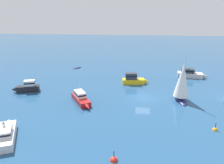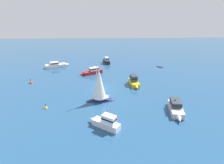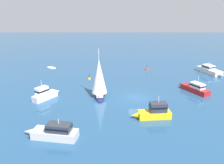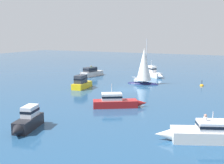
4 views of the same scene
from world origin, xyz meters
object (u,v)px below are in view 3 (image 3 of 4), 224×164
object	(u,v)px
motor_cruiser	(209,70)
motor_cruiser_1	(153,112)
launch_1	(194,88)
channel_buoy	(88,79)
tender	(51,68)
mooring_buoy	(146,70)
yacht	(98,80)
cabin_cruiser_1	(53,132)
launch	(44,94)

from	to	relation	value
motor_cruiser	motor_cruiser_1	world-z (taller)	motor_cruiser_1
launch_1	channel_buoy	bearing A→B (deg)	38.54
motor_cruiser	motor_cruiser_1	xyz separation A→B (m)	(-15.11, -20.96, 0.19)
motor_cruiser_1	channel_buoy	world-z (taller)	motor_cruiser_1
tender	launch_1	world-z (taller)	launch_1
tender	launch_1	bearing A→B (deg)	1.05
channel_buoy	mooring_buoy	bearing A→B (deg)	29.42
launch_1	tender	bearing A→B (deg)	30.20
motor_cruiser	mooring_buoy	world-z (taller)	motor_cruiser
yacht	cabin_cruiser_1	bearing A→B (deg)	154.98
tender	mooring_buoy	world-z (taller)	mooring_buoy
launch_1	mooring_buoy	distance (m)	15.30
motor_cruiser	mooring_buoy	bearing A→B (deg)	-124.71
tender	channel_buoy	xyz separation A→B (m)	(9.38, -8.48, 0.01)
motor_cruiser	cabin_cruiser_1	bearing A→B (deg)	-68.59
tender	yacht	bearing A→B (deg)	-26.37
motor_cruiser	launch_1	bearing A→B (deg)	-53.34
cabin_cruiser_1	launch_1	world-z (taller)	launch_1
launch_1	mooring_buoy	world-z (taller)	launch_1
cabin_cruiser_1	motor_cruiser	bearing A→B (deg)	-126.34
motor_cruiser	launch_1	xyz separation A→B (m)	(-6.65, -11.04, 0.00)
tender	motor_cruiser_1	distance (m)	32.05
motor_cruiser_1	yacht	xyz separation A→B (m)	(-7.68, 7.60, 1.99)
launch	tender	xyz separation A→B (m)	(-3.35, 18.78, -0.84)
tender	motor_cruiser_1	size ratio (longest dim) A/B	0.50
launch	tender	size ratio (longest dim) A/B	1.81
launch	motor_cruiser	xyz separation A→B (m)	(31.28, 14.34, -0.16)
motor_cruiser_1	launch_1	size ratio (longest dim) A/B	0.88
cabin_cruiser_1	channel_buoy	bearing A→B (deg)	-85.42
launch_1	motor_cruiser_1	bearing A→B (deg)	108.73
launch_1	mooring_buoy	xyz separation A→B (m)	(-6.34, 13.91, -0.67)
motor_cruiser	mooring_buoy	xyz separation A→B (m)	(-12.99, 2.87, -0.67)
launch_1	motor_cruiser	bearing A→B (deg)	-61.92
motor_cruiser	motor_cruiser_1	distance (m)	25.84
motor_cruiser	channel_buoy	xyz separation A→B (m)	(-25.25, -4.05, -0.67)
motor_cruiser_1	mooring_buoy	size ratio (longest dim) A/B	3.50
motor_cruiser	mooring_buoy	size ratio (longest dim) A/B	4.66
motor_cruiser	tender	bearing A→B (deg)	-119.56
channel_buoy	mooring_buoy	world-z (taller)	mooring_buoy
launch	yacht	xyz separation A→B (m)	(8.49, 0.97, 2.02)
motor_cruiser_1	launch_1	xyz separation A→B (m)	(8.45, 9.92, -0.19)
cabin_cruiser_1	mooring_buoy	size ratio (longest dim) A/B	4.25
motor_cruiser_1	channel_buoy	bearing A→B (deg)	-64.63
launch	mooring_buoy	distance (m)	25.13
mooring_buoy	yacht	bearing A→B (deg)	-121.12
launch	yacht	distance (m)	8.78
yacht	motor_cruiser	bearing A→B (deg)	-64.96
cabin_cruiser_1	yacht	xyz separation A→B (m)	(4.55, 12.73, 2.08)
mooring_buoy	channel_buoy	bearing A→B (deg)	-150.58
motor_cruiser	motor_cruiser_1	size ratio (longest dim) A/B	1.33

